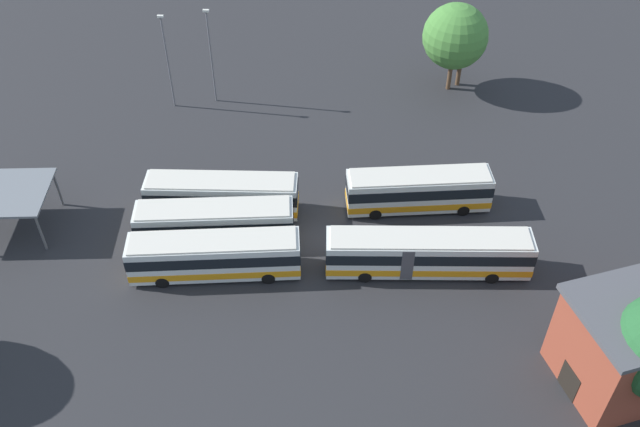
{
  "coord_description": "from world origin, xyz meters",
  "views": [
    {
      "loc": [
        2.42,
        -39.18,
        38.38
      ],
      "look_at": [
        0.1,
        1.32,
        1.5
      ],
      "focal_mm": 39.11,
      "sensor_mm": 36.0,
      "label": 1
    }
  ],
  "objects_px": {
    "bus_row0_slot2": "(222,195)",
    "bus_row1_slot0": "(428,253)",
    "lamp_post_by_building": "(167,59)",
    "tree_north_edge": "(455,36)",
    "lamp_post_far_corner": "(211,53)",
    "tree_northeast": "(464,41)",
    "bus_row1_slot2": "(418,190)",
    "bus_row0_slot1": "(215,223)",
    "bus_row0_slot0": "(215,256)"
  },
  "relations": [
    {
      "from": "bus_row0_slot2",
      "to": "bus_row1_slot0",
      "type": "height_order",
      "value": "same"
    },
    {
      "from": "lamp_post_by_building",
      "to": "tree_north_edge",
      "type": "relative_size",
      "value": 1.06
    },
    {
      "from": "lamp_post_far_corner",
      "to": "tree_northeast",
      "type": "relative_size",
      "value": 1.33
    },
    {
      "from": "tree_northeast",
      "to": "lamp_post_far_corner",
      "type": "bearing_deg",
      "value": -169.73
    },
    {
      "from": "bus_row1_slot2",
      "to": "lamp_post_far_corner",
      "type": "relative_size",
      "value": 1.23
    },
    {
      "from": "bus_row1_slot0",
      "to": "tree_northeast",
      "type": "relative_size",
      "value": 2.09
    },
    {
      "from": "tree_north_edge",
      "to": "bus_row0_slot1",
      "type": "bearing_deg",
      "value": -130.42
    },
    {
      "from": "bus_row0_slot0",
      "to": "tree_north_edge",
      "type": "xyz_separation_m",
      "value": [
        19.28,
        26.77,
        4.04
      ]
    },
    {
      "from": "bus_row1_slot2",
      "to": "lamp_post_far_corner",
      "type": "distance_m",
      "value": 24.56
    },
    {
      "from": "bus_row1_slot2",
      "to": "bus_row1_slot0",
      "type": "bearing_deg",
      "value": -87.27
    },
    {
      "from": "bus_row0_slot2",
      "to": "lamp_post_by_building",
      "type": "xyz_separation_m",
      "value": [
        -7.36,
        15.28,
        3.4
      ]
    },
    {
      "from": "bus_row0_slot1",
      "to": "tree_northeast",
      "type": "xyz_separation_m",
      "value": [
        20.86,
        24.12,
        3.12
      ]
    },
    {
      "from": "bus_row0_slot1",
      "to": "bus_row0_slot2",
      "type": "xyz_separation_m",
      "value": [
        0.02,
        3.3,
        0.0
      ]
    },
    {
      "from": "bus_row0_slot1",
      "to": "bus_row0_slot2",
      "type": "height_order",
      "value": "same"
    },
    {
      "from": "bus_row1_slot0",
      "to": "lamp_post_by_building",
      "type": "xyz_separation_m",
      "value": [
        -23.49,
        20.87,
        3.4
      ]
    },
    {
      "from": "bus_row0_slot2",
      "to": "bus_row1_slot2",
      "type": "bearing_deg",
      "value": 5.54
    },
    {
      "from": "bus_row1_slot2",
      "to": "tree_northeast",
      "type": "distance_m",
      "value": 20.18
    },
    {
      "from": "lamp_post_far_corner",
      "to": "tree_northeast",
      "type": "xyz_separation_m",
      "value": [
        24.27,
        4.4,
        -0.32
      ]
    },
    {
      "from": "lamp_post_by_building",
      "to": "tree_north_edge",
      "type": "height_order",
      "value": "lamp_post_by_building"
    },
    {
      "from": "bus_row0_slot2",
      "to": "tree_northeast",
      "type": "height_order",
      "value": "tree_northeast"
    },
    {
      "from": "lamp_post_by_building",
      "to": "tree_north_edge",
      "type": "xyz_separation_m",
      "value": [
        27.18,
        4.72,
        0.64
      ]
    },
    {
      "from": "bus_row1_slot2",
      "to": "lamp_post_by_building",
      "type": "relative_size",
      "value": 1.24
    },
    {
      "from": "bus_row0_slot2",
      "to": "lamp_post_far_corner",
      "type": "height_order",
      "value": "lamp_post_far_corner"
    },
    {
      "from": "bus_row1_slot0",
      "to": "bus_row1_slot2",
      "type": "height_order",
      "value": "same"
    },
    {
      "from": "lamp_post_by_building",
      "to": "tree_north_edge",
      "type": "bearing_deg",
      "value": 9.86
    },
    {
      "from": "bus_row0_slot0",
      "to": "bus_row1_slot0",
      "type": "height_order",
      "value": "same"
    },
    {
      "from": "bus_row0_slot0",
      "to": "bus_row1_slot0",
      "type": "distance_m",
      "value": 15.64
    },
    {
      "from": "bus_row0_slot1",
      "to": "bus_row0_slot2",
      "type": "bearing_deg",
      "value": 89.65
    },
    {
      "from": "bus_row0_slot2",
      "to": "tree_northeast",
      "type": "distance_m",
      "value": 29.62
    },
    {
      "from": "bus_row0_slot0",
      "to": "bus_row1_slot0",
      "type": "relative_size",
      "value": 0.84
    },
    {
      "from": "bus_row0_slot1",
      "to": "tree_north_edge",
      "type": "height_order",
      "value": "tree_north_edge"
    },
    {
      "from": "lamp_post_far_corner",
      "to": "bus_row0_slot0",
      "type": "bearing_deg",
      "value": -80.28
    },
    {
      "from": "lamp_post_far_corner",
      "to": "bus_row1_slot2",
      "type": "bearing_deg",
      "value": -37.76
    },
    {
      "from": "lamp_post_far_corner",
      "to": "tree_northeast",
      "type": "distance_m",
      "value": 24.66
    },
    {
      "from": "bus_row0_slot0",
      "to": "lamp_post_by_building",
      "type": "xyz_separation_m",
      "value": [
        -7.9,
        22.04,
        3.4
      ]
    },
    {
      "from": "bus_row0_slot2",
      "to": "tree_north_edge",
      "type": "bearing_deg",
      "value": 45.26
    },
    {
      "from": "bus_row1_slot2",
      "to": "bus_row0_slot2",
      "type": "bearing_deg",
      "value": -174.46
    },
    {
      "from": "lamp_post_far_corner",
      "to": "tree_northeast",
      "type": "bearing_deg",
      "value": 10.27
    },
    {
      "from": "bus_row0_slot1",
      "to": "lamp_post_far_corner",
      "type": "distance_m",
      "value": 20.31
    },
    {
      "from": "tree_northeast",
      "to": "lamp_post_by_building",
      "type": "bearing_deg",
      "value": -168.87
    },
    {
      "from": "bus_row1_slot0",
      "to": "bus_row0_slot0",
      "type": "bearing_deg",
      "value": -175.67
    },
    {
      "from": "lamp_post_by_building",
      "to": "bus_row1_slot0",
      "type": "bearing_deg",
      "value": -41.61
    },
    {
      "from": "bus_row0_slot0",
      "to": "lamp_post_by_building",
      "type": "bearing_deg",
      "value": 109.71
    },
    {
      "from": "bus_row0_slot0",
      "to": "bus_row0_slot1",
      "type": "xyz_separation_m",
      "value": [
        -0.56,
        3.47,
        -0.0
      ]
    },
    {
      "from": "bus_row1_slot0",
      "to": "lamp_post_far_corner",
      "type": "distance_m",
      "value": 29.65
    },
    {
      "from": "bus_row1_slot0",
      "to": "tree_northeast",
      "type": "xyz_separation_m",
      "value": [
        4.7,
        26.41,
        3.12
      ]
    },
    {
      "from": "bus_row0_slot0",
      "to": "bus_row0_slot2",
      "type": "bearing_deg",
      "value": 94.58
    },
    {
      "from": "bus_row1_slot0",
      "to": "lamp_post_far_corner",
      "type": "bearing_deg",
      "value": 131.63
    },
    {
      "from": "bus_row1_slot0",
      "to": "tree_northeast",
      "type": "height_order",
      "value": "tree_northeast"
    },
    {
      "from": "bus_row0_slot1",
      "to": "tree_north_edge",
      "type": "xyz_separation_m",
      "value": [
        19.84,
        23.3,
        4.04
      ]
    }
  ]
}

